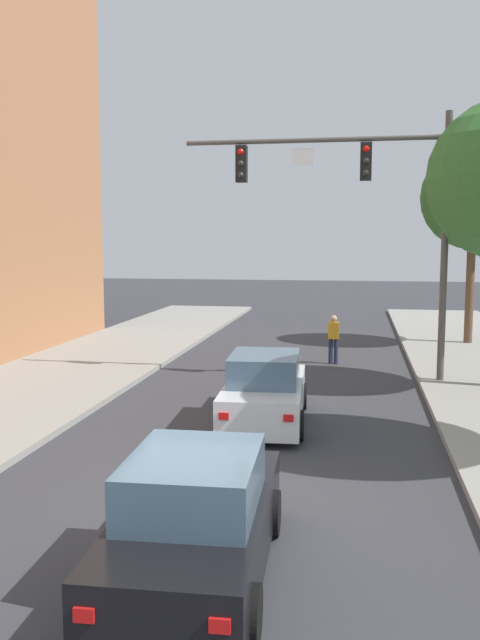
{
  "coord_description": "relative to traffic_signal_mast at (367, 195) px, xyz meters",
  "views": [
    {
      "loc": [
        2.18,
        -9.57,
        4.12
      ],
      "look_at": [
        -0.87,
        7.99,
        2.0
      ],
      "focal_mm": 37.62,
      "sensor_mm": 36.0,
      "label": 1
    }
  ],
  "objects": [
    {
      "name": "ground_plane",
      "position": [
        -2.44,
        -9.98,
        -5.39
      ],
      "size": [
        120.0,
        120.0,
        0.0
      ],
      "primitive_type": "plane",
      "color": "#38383D"
    },
    {
      "name": "traffic_signal_mast",
      "position": [
        0.0,
        0.0,
        0.0
      ],
      "size": [
        7.5,
        0.38,
        7.5
      ],
      "color": "#514C47",
      "rests_on": "sidewalk_right"
    },
    {
      "name": "car_lead_white",
      "position": [
        -2.25,
        -4.81,
        -4.66
      ],
      "size": [
        2.0,
        4.32,
        1.6
      ],
      "color": "silver",
      "rests_on": "ground"
    },
    {
      "name": "car_following_black",
      "position": [
        -2.12,
        -11.96,
        -4.66
      ],
      "size": [
        1.95,
        4.3,
        1.6
      ],
      "color": "black",
      "rests_on": "ground"
    },
    {
      "name": "pedestrian_crossing_road",
      "position": [
        -0.97,
        2.82,
        -4.47
      ],
      "size": [
        0.36,
        0.22,
        1.64
      ],
      "color": "#232847",
      "rests_on": "ground"
    },
    {
      "name": "street_tree_third",
      "position": [
        4.09,
        7.52,
        0.36
      ],
      "size": [
        3.98,
        3.98,
        7.6
      ],
      "color": "brown",
      "rests_on": "sidewalk_right"
    }
  ]
}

